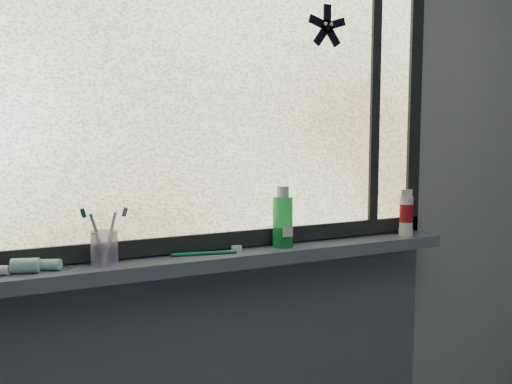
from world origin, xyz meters
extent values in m
cube|color=#9EA3A8|center=(0.00, 1.30, 1.25)|extent=(3.00, 0.01, 2.50)
cube|color=#50576B|center=(0.00, 1.23, 1.00)|extent=(1.62, 0.14, 0.04)
cube|color=silver|center=(0.00, 1.28, 1.53)|extent=(1.50, 0.01, 1.00)
cube|color=black|center=(0.00, 1.28, 1.05)|extent=(1.60, 0.03, 0.05)
cube|color=black|center=(0.78, 1.28, 1.53)|extent=(0.05, 0.03, 1.10)
cube|color=black|center=(0.60, 1.28, 1.53)|extent=(0.03, 0.03, 1.00)
cylinder|color=#BDB0E8|center=(-0.34, 1.22, 1.07)|extent=(0.08, 0.08, 0.10)
cylinder|color=green|center=(0.22, 1.23, 1.12)|extent=(0.08, 0.08, 0.16)
cylinder|color=silver|center=(0.70, 1.22, 1.11)|extent=(0.06, 0.06, 0.12)
camera|label=1|loc=(-0.64, -0.32, 1.38)|focal=40.00mm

